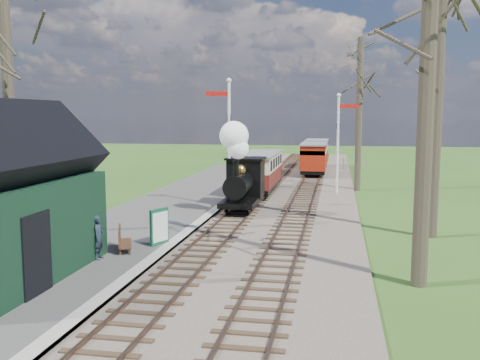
% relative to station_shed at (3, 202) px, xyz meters
% --- Properties ---
extents(distant_hills, '(114.40, 48.00, 22.02)m').
position_rel_station_shed_xyz_m(distant_hills, '(5.70, 60.38, -18.47)').
color(distant_hills, '#385B23').
rests_on(distant_hills, ground).
extents(ballast_bed, '(8.00, 60.00, 0.10)m').
position_rel_station_shed_xyz_m(ballast_bed, '(5.60, 18.00, -2.22)').
color(ballast_bed, brown).
rests_on(ballast_bed, ground).
extents(track_near, '(1.60, 60.00, 0.15)m').
position_rel_station_shed_xyz_m(track_near, '(4.30, 18.00, -2.17)').
color(track_near, brown).
rests_on(track_near, ground).
extents(track_far, '(1.60, 60.00, 0.15)m').
position_rel_station_shed_xyz_m(track_far, '(6.90, 18.00, -2.17)').
color(track_far, brown).
rests_on(track_far, ground).
extents(platform, '(5.00, 44.00, 0.20)m').
position_rel_station_shed_xyz_m(platform, '(0.80, 10.00, -2.17)').
color(platform, '#474442').
rests_on(platform, ground).
extents(coping_strip, '(0.40, 44.00, 0.21)m').
position_rel_station_shed_xyz_m(coping_strip, '(3.10, 10.00, -2.16)').
color(coping_strip, '#B2AD9E').
rests_on(coping_strip, ground).
extents(station_shed, '(3.25, 6.30, 4.78)m').
position_rel_station_shed_xyz_m(station_shed, '(0.00, 0.00, 0.00)').
color(station_shed, black).
rests_on(station_shed, platform).
extents(semaphore_near, '(1.22, 0.24, 6.22)m').
position_rel_station_shed_xyz_m(semaphore_near, '(3.53, 12.00, 1.35)').
color(semaphore_near, silver).
rests_on(semaphore_near, ground).
extents(semaphore_far, '(1.22, 0.24, 5.72)m').
position_rel_station_shed_xyz_m(semaphore_far, '(8.67, 18.00, 1.08)').
color(semaphore_far, silver).
rests_on(semaphore_far, ground).
extents(bare_trees, '(15.51, 22.39, 12.00)m').
position_rel_station_shed_xyz_m(bare_trees, '(5.63, 6.10, 2.94)').
color(bare_trees, '#382D23').
rests_on(bare_trees, ground).
extents(fence_line, '(12.60, 0.08, 1.00)m').
position_rel_station_shed_xyz_m(fence_line, '(4.60, 32.00, -1.72)').
color(fence_line, slate).
rests_on(fence_line, ground).
extents(locomotive, '(1.63, 3.80, 4.07)m').
position_rel_station_shed_xyz_m(locomotive, '(4.29, 11.42, -0.37)').
color(locomotive, black).
rests_on(locomotive, ground).
extents(coach, '(1.90, 6.51, 2.00)m').
position_rel_station_shed_xyz_m(coach, '(4.30, 17.48, -0.87)').
color(coach, black).
rests_on(coach, ground).
extents(red_carriage_a, '(1.85, 4.58, 1.95)m').
position_rel_station_shed_xyz_m(red_carriage_a, '(6.90, 26.95, -0.90)').
color(red_carriage_a, black).
rests_on(red_carriage_a, ground).
extents(red_carriage_b, '(1.85, 4.58, 1.95)m').
position_rel_station_shed_xyz_m(red_carriage_b, '(6.90, 32.45, -0.90)').
color(red_carriage_b, black).
rests_on(red_carriage_b, ground).
extents(sign_board, '(0.41, 0.80, 1.22)m').
position_rel_station_shed_xyz_m(sign_board, '(2.76, 4.34, -1.46)').
color(sign_board, '#104A2F').
rests_on(sign_board, platform).
extents(bench, '(0.86, 1.39, 0.77)m').
position_rel_station_shed_xyz_m(bench, '(1.84, 3.36, -1.71)').
color(bench, '#442918').
rests_on(bench, platform).
extents(person, '(0.35, 0.51, 1.34)m').
position_rel_station_shed_xyz_m(person, '(1.55, 2.27, -1.40)').
color(person, '#1B2532').
rests_on(person, platform).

